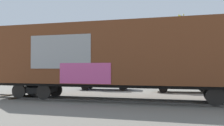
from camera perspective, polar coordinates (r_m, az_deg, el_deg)
ground_plane at (r=14.79m, az=-0.14°, el=-8.37°), size 260.00×260.00×0.00m
track at (r=14.67m, az=0.50°, el=-8.28°), size 59.93×6.32×0.08m
freight_car at (r=14.43m, az=2.77°, el=1.77°), size 16.55×4.37×4.59m
flagpole at (r=26.10m, az=15.64°, el=4.82°), size 0.48×1.27×7.28m
hillside at (r=83.36m, az=16.91°, el=1.76°), size 152.66×38.37×16.95m
parked_car_blue at (r=21.97m, az=-1.50°, el=-3.91°), size 4.98×2.75×1.64m
parked_car_white at (r=20.35m, az=15.58°, el=-3.94°), size 4.78×2.59×1.77m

